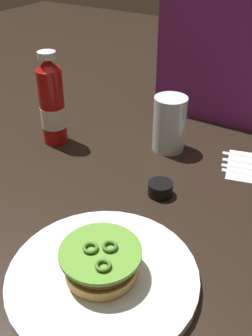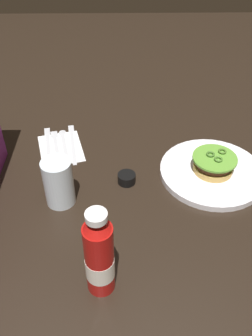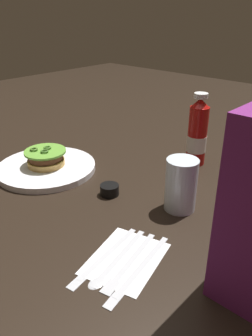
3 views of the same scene
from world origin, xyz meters
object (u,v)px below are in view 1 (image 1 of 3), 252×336
Objects in this scene: dinner_plate at (103,277)px; water_glass at (169,124)px; condiment_cup at (160,189)px; diner_person at (232,34)px; burger_sandwich at (101,262)px; ketchup_bottle at (52,105)px.

water_glass is (-0.10, 0.41, 0.06)m from dinner_plate.
water_glass is at bearing 111.88° from condiment_cup.
condiment_cup is 0.49m from diner_person.
burger_sandwich is 2.46× the size of condiment_cup.
condiment_cup is at bearing -85.29° from diner_person.
ketchup_bottle is at bearing 139.07° from burger_sandwich.
water_glass reaches higher than dinner_plate.
dinner_plate is 0.24m from condiment_cup.
burger_sandwich is 0.55× the size of ketchup_bottle.
diner_person is at bearing 95.34° from dinner_plate.
diner_person is at bearing 94.71° from condiment_cup.
condiment_cup is 0.10× the size of diner_person.
water_glass reaches higher than burger_sandwich.
diner_person reaches higher than water_glass.
diner_person reaches higher than condiment_cup.
water_glass is at bearing 24.45° from ketchup_bottle.
ketchup_bottle is at bearing -125.81° from diner_person.
condiment_cup is (0.32, -0.06, -0.08)m from ketchup_bottle.
ketchup_bottle is at bearing 139.27° from dinner_plate.
burger_sandwich is 0.94× the size of water_glass.
dinner_plate is 1.32× the size of ketchup_bottle.
burger_sandwich reaches higher than dinner_plate.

